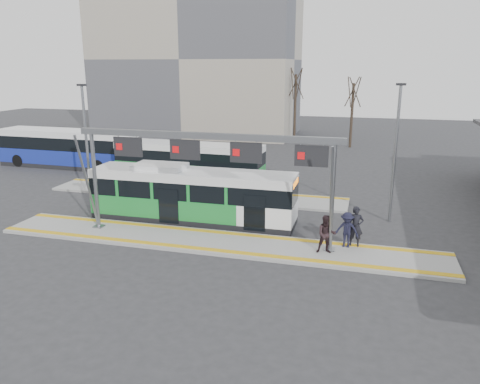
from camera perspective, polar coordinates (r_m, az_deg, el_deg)
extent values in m
plane|color=#2D2D30|center=(22.91, -3.15, -6.28)|extent=(120.00, 120.00, 0.00)
cube|color=gray|center=(22.88, -3.16, -6.11)|extent=(22.00, 3.00, 0.15)
cube|color=gray|center=(31.32, -5.48, -0.23)|extent=(20.00, 3.00, 0.15)
cube|color=gold|center=(23.87, -2.29, -4.95)|extent=(22.00, 0.35, 0.02)
cube|color=gold|center=(21.84, -4.12, -6.95)|extent=(22.00, 0.35, 0.02)
cube|color=gold|center=(32.34, -4.77, 0.44)|extent=(20.00, 0.35, 0.02)
cylinder|color=slate|center=(25.11, -17.25, 1.38)|extent=(0.20, 0.20, 5.05)
cube|color=slate|center=(25.79, -16.81, -4.01)|extent=(0.50, 0.50, 0.06)
cylinder|color=slate|center=(24.54, -18.11, 0.99)|extent=(0.12, 1.46, 4.90)
cylinder|color=slate|center=(21.31, 11.18, -0.62)|extent=(0.20, 0.20, 5.05)
cube|color=slate|center=(22.11, 10.84, -6.85)|extent=(0.50, 0.50, 0.06)
cylinder|color=slate|center=(20.64, 11.02, -1.14)|extent=(0.12, 1.46, 4.90)
cube|color=slate|center=(21.99, -4.35, 6.85)|extent=(13.00, 0.25, 0.30)
cube|color=black|center=(23.74, -13.49, 5.38)|extent=(1.50, 0.12, 0.95)
cube|color=red|center=(23.89, -14.52, 5.38)|extent=(0.32, 0.02, 0.32)
cube|color=black|center=(22.46, -6.73, 5.15)|extent=(1.50, 0.12, 0.95)
cube|color=red|center=(22.57, -7.86, 5.16)|extent=(0.32, 0.02, 0.32)
cube|color=black|center=(21.52, 0.73, 4.82)|extent=(1.50, 0.12, 0.95)
cube|color=red|center=(21.57, -0.48, 4.84)|extent=(0.32, 0.02, 0.32)
cube|color=black|center=(20.98, 8.70, 4.37)|extent=(1.50, 0.12, 0.95)
cube|color=red|center=(20.97, 7.46, 4.41)|extent=(0.32, 0.02, 0.32)
cube|color=gray|center=(59.93, -5.19, 15.76)|extent=(24.00, 12.00, 18.00)
cube|color=black|center=(26.26, -5.71, -3.10)|extent=(11.35, 2.50, 0.33)
cube|color=#1B7F31|center=(26.05, -5.75, -1.62)|extent=(11.35, 2.50, 1.09)
cube|color=black|center=(25.77, -5.81, 0.54)|extent=(11.35, 2.42, 0.94)
cube|color=white|center=(25.61, -5.85, 2.08)|extent=(11.35, 2.50, 0.47)
cube|color=orange|center=(24.25, 6.77, 1.07)|extent=(0.06, 1.69, 0.26)
cube|color=white|center=(26.24, -9.74, 3.10)|extent=(2.85, 1.71, 0.28)
cylinder|color=black|center=(26.89, -14.47, -2.39)|extent=(0.95, 0.29, 0.94)
cylinder|color=black|center=(28.66, -12.43, -1.17)|extent=(0.95, 0.29, 0.94)
cylinder|color=black|center=(24.24, 0.97, -3.83)|extent=(0.95, 0.29, 0.94)
cylinder|color=black|center=(26.19, 2.08, -2.37)|extent=(0.95, 0.29, 0.94)
cube|color=black|center=(35.38, -6.18, 1.70)|extent=(11.29, 2.80, 0.33)
cube|color=#1B7F31|center=(35.22, -6.21, 2.81)|extent=(11.29, 2.80, 1.07)
cube|color=black|center=(35.02, -6.26, 4.41)|extent=(11.29, 2.73, 0.93)
cube|color=white|center=(34.90, -6.29, 5.54)|extent=(11.29, 2.80, 0.47)
cylinder|color=black|center=(36.15, -12.57, 2.20)|extent=(0.94, 0.32, 0.93)
cylinder|color=black|center=(37.92, -11.02, 2.89)|extent=(0.94, 0.32, 0.93)
cylinder|color=black|center=(33.17, -1.57, 1.41)|extent=(0.94, 0.32, 0.93)
cylinder|color=black|center=(35.09, -0.46, 2.18)|extent=(0.94, 0.32, 0.93)
cube|color=black|center=(42.46, -20.03, 3.16)|extent=(12.06, 2.89, 0.37)
cube|color=navy|center=(42.32, -20.13, 4.20)|extent=(12.06, 2.89, 1.20)
cube|color=black|center=(42.14, -20.27, 5.69)|extent=(12.06, 2.81, 1.04)
cube|color=white|center=(42.03, -20.37, 6.75)|extent=(12.06, 2.89, 0.52)
cylinder|color=black|center=(44.14, -25.39, 3.49)|extent=(1.05, 0.33, 1.04)
cylinder|color=black|center=(45.89, -23.46, 4.10)|extent=(1.05, 0.33, 1.04)
cylinder|color=black|center=(39.41, -16.84, 3.06)|extent=(1.05, 0.33, 1.04)
cylinder|color=black|center=(41.36, -15.07, 3.74)|extent=(1.05, 0.33, 1.04)
imported|color=black|center=(22.50, 13.93, -4.11)|extent=(0.73, 0.50, 1.92)
imported|color=black|center=(21.45, 10.49, -5.10)|extent=(0.98, 0.83, 1.77)
imported|color=black|center=(22.34, 12.89, -4.51)|extent=(1.16, 0.76, 1.69)
cylinder|color=#382B21|center=(53.77, 6.73, 10.13)|extent=(0.28, 0.28, 7.40)
cylinder|color=#382B21|center=(50.41, 13.47, 9.03)|extent=(0.28, 0.28, 6.61)
cylinder|color=#382B21|center=(57.54, -11.50, 9.63)|extent=(0.28, 0.28, 6.14)
cylinder|color=slate|center=(29.51, -18.16, 5.21)|extent=(0.16, 0.16, 7.27)
cube|color=black|center=(29.15, -18.76, 12.26)|extent=(0.50, 0.25, 0.12)
cylinder|color=slate|center=(26.38, 18.35, 4.25)|extent=(0.16, 0.16, 7.43)
cube|color=black|center=(25.98, 19.05, 12.31)|extent=(0.50, 0.25, 0.12)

